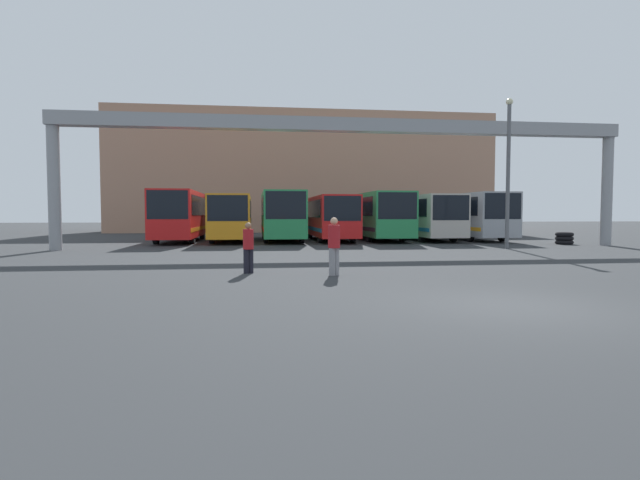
% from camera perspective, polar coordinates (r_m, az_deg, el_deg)
% --- Properties ---
extents(ground_plane, '(200.00, 200.00, 0.00)m').
position_cam_1_polar(ground_plane, '(10.70, 21.46, -7.10)').
color(ground_plane, '#2D3033').
extents(building_backdrop, '(38.68, 12.00, 12.09)m').
position_cam_1_polar(building_backdrop, '(55.06, -2.09, 7.40)').
color(building_backdrop, tan).
rests_on(building_backdrop, ground).
extents(overhead_gantry, '(30.74, 0.80, 6.93)m').
position_cam_1_polar(overhead_gantry, '(27.29, 3.53, 11.49)').
color(overhead_gantry, gray).
rests_on(overhead_gantry, ground).
extents(bus_slot_0, '(2.50, 10.21, 3.27)m').
position_cam_1_polar(bus_slot_0, '(34.39, -15.62, 2.98)').
color(bus_slot_0, red).
rests_on(bus_slot_0, ground).
extents(bus_slot_1, '(2.53, 10.55, 3.01)m').
position_cam_1_polar(bus_slot_1, '(34.25, -10.04, 2.80)').
color(bus_slot_1, orange).
rests_on(bus_slot_1, ground).
extents(bus_slot_2, '(2.59, 10.29, 3.25)m').
position_cam_1_polar(bus_slot_2, '(34.13, -4.44, 3.06)').
color(bus_slot_2, '#268C4C').
rests_on(bus_slot_2, ground).
extents(bus_slot_3, '(2.44, 10.29, 2.99)m').
position_cam_1_polar(bus_slot_3, '(34.46, 1.11, 2.84)').
color(bus_slot_3, red).
rests_on(bus_slot_3, ground).
extents(bus_slot_4, '(2.63, 12.32, 3.22)m').
position_cam_1_polar(bus_slot_4, '(36.10, 6.12, 3.03)').
color(bus_slot_4, '#268C4C').
rests_on(bus_slot_4, ground).
extents(bus_slot_5, '(2.54, 10.26, 3.07)m').
position_cam_1_polar(bus_slot_5, '(36.04, 11.67, 2.84)').
color(bus_slot_5, beige).
rests_on(bus_slot_5, ground).
extents(bus_slot_6, '(2.60, 10.01, 3.21)m').
position_cam_1_polar(bus_slot_6, '(37.16, 16.61, 2.91)').
color(bus_slot_6, '#999EA5').
rests_on(bus_slot_6, ground).
extents(pedestrian_near_left, '(0.36, 0.36, 1.73)m').
position_cam_1_polar(pedestrian_near_left, '(14.86, 1.61, -0.54)').
color(pedestrian_near_left, gray).
rests_on(pedestrian_near_left, ground).
extents(pedestrian_near_right, '(0.33, 0.33, 1.57)m').
position_cam_1_polar(pedestrian_near_right, '(15.54, -8.19, -0.73)').
color(pedestrian_near_right, black).
rests_on(pedestrian_near_right, ground).
extents(tire_stack, '(1.04, 1.04, 0.72)m').
position_cam_1_polar(tire_stack, '(33.48, 26.14, 0.18)').
color(tire_stack, black).
rests_on(tire_stack, ground).
extents(lamp_post, '(0.36, 0.36, 7.85)m').
position_cam_1_polar(lamp_post, '(28.17, 20.71, 7.80)').
color(lamp_post, '#595B60').
rests_on(lamp_post, ground).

